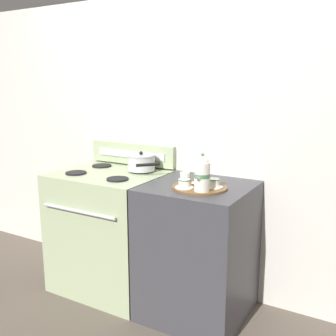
{
  "coord_description": "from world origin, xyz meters",
  "views": [
    {
      "loc": [
        1.45,
        -2.24,
        1.56
      ],
      "look_at": [
        0.14,
        0.04,
        0.99
      ],
      "focal_mm": 42.0,
      "sensor_mm": 36.0,
      "label": 1
    }
  ],
  "objects": [
    {
      "name": "teacup_left",
      "position": [
        0.41,
        0.0,
        0.95
      ],
      "size": [
        0.11,
        0.11,
        0.06
      ],
      "color": "white",
      "rests_on": "serving_tray"
    },
    {
      "name": "ground_plane",
      "position": [
        0.0,
        0.0,
        0.0
      ],
      "size": [
        6.0,
        6.0,
        0.0
      ],
      "primitive_type": "plane",
      "color": "brown"
    },
    {
      "name": "teacup_front",
      "position": [
        0.52,
        -0.05,
        0.95
      ],
      "size": [
        0.11,
        0.11,
        0.06
      ],
      "color": "white",
      "rests_on": "serving_tray"
    },
    {
      "name": "side_counter",
      "position": [
        0.4,
        0.0,
        0.45
      ],
      "size": [
        0.67,
        0.65,
        0.91
      ],
      "color": "#38383D",
      "rests_on": "ground"
    },
    {
      "name": "stove",
      "position": [
        -0.34,
        -0.0,
        0.46
      ],
      "size": [
        0.79,
        0.68,
        0.92
      ],
      "color": "#9EAD84",
      "rests_on": "ground"
    },
    {
      "name": "teapot",
      "position": [
        0.49,
        -0.16,
        1.03
      ],
      "size": [
        0.1,
        0.15,
        0.23
      ],
      "color": "white",
      "rests_on": "serving_tray"
    },
    {
      "name": "creamer_jug",
      "position": [
        0.32,
        -0.05,
        0.96
      ],
      "size": [
        0.06,
        0.06,
        0.07
      ],
      "color": "white",
      "rests_on": "serving_tray"
    },
    {
      "name": "control_panel",
      "position": [
        -0.34,
        0.3,
        1.0
      ],
      "size": [
        0.77,
        0.05,
        0.17
      ],
      "color": "#9EAD84",
      "rests_on": "stove"
    },
    {
      "name": "saucepan",
      "position": [
        -0.15,
        0.15,
        0.98
      ],
      "size": [
        0.31,
        0.3,
        0.14
      ],
      "color": "#B7B7BC",
      "rests_on": "stove"
    },
    {
      "name": "teacup_right",
      "position": [
        0.37,
        -0.15,
        0.95
      ],
      "size": [
        0.11,
        0.11,
        0.06
      ],
      "color": "white",
      "rests_on": "serving_tray"
    },
    {
      "name": "wall_back",
      "position": [
        0.0,
        0.35,
        1.1
      ],
      "size": [
        6.0,
        0.05,
        2.2
      ],
      "color": "beige",
      "rests_on": "ground"
    },
    {
      "name": "serving_tray",
      "position": [
        0.44,
        -0.07,
        0.92
      ],
      "size": [
        0.35,
        0.35,
        0.01
      ],
      "color": "brown",
      "rests_on": "side_counter"
    }
  ]
}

